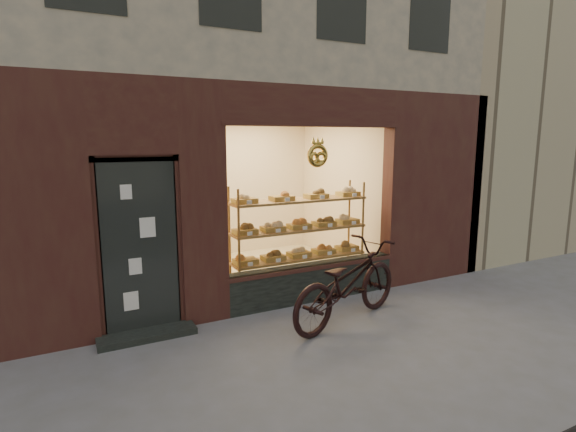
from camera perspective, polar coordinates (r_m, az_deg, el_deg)
ground at (r=5.04m, az=11.34°, el=-18.65°), size 90.00×90.00×0.00m
neighbor_right at (r=15.44m, az=28.04°, el=16.61°), size 12.00×7.00×9.00m
display_shelf at (r=6.98m, az=1.42°, el=-2.80°), size 2.20×0.45×1.70m
bicycle at (r=5.96m, az=7.51°, el=-8.46°), size 2.13×1.27×1.06m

